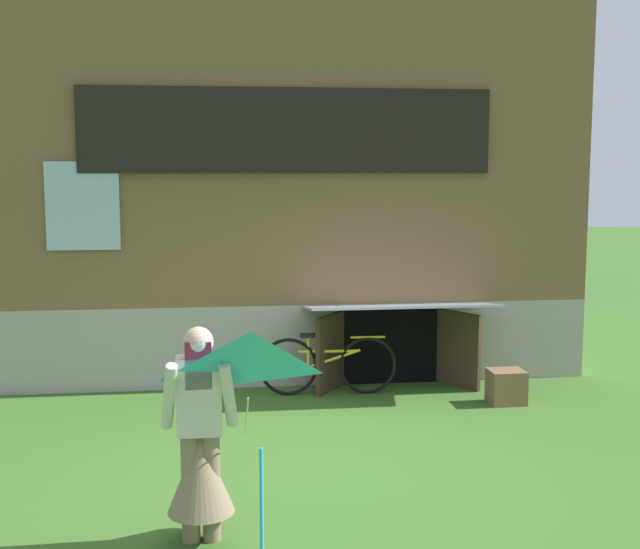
# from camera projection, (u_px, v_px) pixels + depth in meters

# --- Properties ---
(ground_plane) EXTENTS (60.00, 60.00, 0.00)m
(ground_plane) POSITION_uv_depth(u_px,v_px,m) (317.00, 465.00, 8.21)
(ground_plane) COLOR #386023
(log_house) EXTENTS (8.12, 6.57, 5.46)m
(log_house) POSITION_uv_depth(u_px,v_px,m) (273.00, 176.00, 13.50)
(log_house) COLOR #9E998E
(log_house) RESTS_ON ground_plane
(person) EXTENTS (0.61, 0.53, 1.69)m
(person) POSITION_uv_depth(u_px,v_px,m) (200.00, 452.00, 6.48)
(person) COLOR #7F6B51
(person) RESTS_ON ground_plane
(kite) EXTENTS (0.96, 1.03, 1.62)m
(kite) POSITION_uv_depth(u_px,v_px,m) (251.00, 391.00, 5.88)
(kite) COLOR #2DB2CC
(kite) RESTS_ON ground_plane
(bicycle_yellow) EXTENTS (1.75, 0.13, 0.79)m
(bicycle_yellow) POSITION_uv_depth(u_px,v_px,m) (328.00, 365.00, 10.70)
(bicycle_yellow) COLOR black
(bicycle_yellow) RESTS_ON ground_plane
(wooden_crate) EXTENTS (0.43, 0.36, 0.41)m
(wooden_crate) POSITION_uv_depth(u_px,v_px,m) (506.00, 387.00, 10.34)
(wooden_crate) COLOR brown
(wooden_crate) RESTS_ON ground_plane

